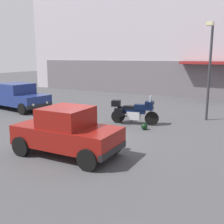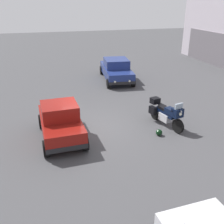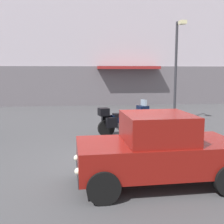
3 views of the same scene
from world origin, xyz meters
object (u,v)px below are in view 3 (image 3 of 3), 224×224
object	(u,v)px
helmet	(151,135)
car_compact_side	(157,150)
streetlamp_curbside	(177,62)
motorcycle	(125,119)

from	to	relation	value
helmet	car_compact_side	distance (m)	4.25
car_compact_side	streetlamp_curbside	xyz separation A→B (m)	(2.92, 7.22, 2.11)
helmet	car_compact_side	size ratio (longest dim) A/B	0.08
streetlamp_curbside	helmet	bearing A→B (deg)	-122.29
helmet	streetlamp_curbside	size ratio (longest dim) A/B	0.06
motorcycle	streetlamp_curbside	bearing A→B (deg)	27.83
helmet	motorcycle	bearing A→B (deg)	139.92
motorcycle	streetlamp_curbside	xyz separation A→B (m)	(2.83, 2.40, 2.26)
streetlamp_curbside	motorcycle	bearing A→B (deg)	-139.64
helmet	car_compact_side	bearing A→B (deg)	-103.04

